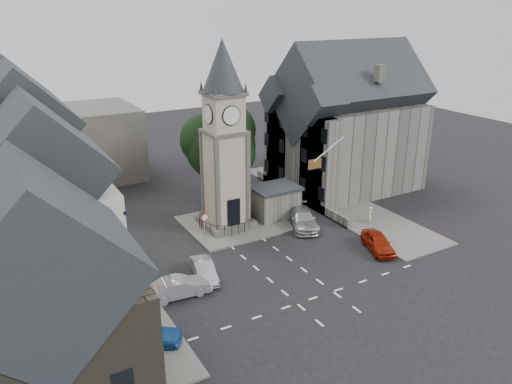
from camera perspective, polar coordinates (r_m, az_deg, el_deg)
ground at (r=38.80m, az=1.95°, el=-8.16°), size 120.00×120.00×0.00m
pavement_west at (r=39.87m, az=-18.51°, el=-8.37°), size 6.00×30.00×0.14m
pavement_east at (r=51.04m, az=8.72°, el=-0.99°), size 6.00×26.00×0.14m
central_island at (r=45.65m, az=-1.73°, el=-3.41°), size 10.00×8.00×0.16m
road_markings at (r=34.91m, az=6.80°, el=-11.88°), size 20.00×8.00×0.01m
clock_tower at (r=42.33m, az=-3.64°, el=6.15°), size 4.86×4.86×16.25m
stone_shelter at (r=46.20m, az=2.15°, el=-1.14°), size 4.30×3.30×3.08m
town_tree at (r=47.83m, az=-4.14°, el=6.43°), size 7.20×7.20×10.80m
warning_sign_post at (r=40.88m, az=-5.87°, el=-3.52°), size 0.70×0.19×2.85m
terrace_pink at (r=46.49m, az=-25.67°, el=3.49°), size 8.10×7.60×12.80m
terrace_cream at (r=38.84m, az=-24.52°, el=0.56°), size 8.10×7.60×12.80m
terrace_tudor at (r=31.52m, az=-22.72°, el=-4.45°), size 8.10×7.60×12.00m
building_sw_stone at (r=23.92m, az=-22.84°, el=-15.15°), size 8.60×7.60×10.40m
backdrop_west at (r=58.99m, az=-23.06°, el=4.57°), size 20.00×10.00×8.00m
east_building at (r=53.58m, az=10.13°, el=6.93°), size 14.40×11.40×12.60m
east_boundary_wall at (r=50.81m, az=4.86°, el=-0.46°), size 0.40×16.00×0.90m
flagpole at (r=43.49m, az=8.30°, el=4.85°), size 3.68×0.10×2.74m
car_west_blue at (r=30.84m, az=-12.35°, el=-15.63°), size 4.31×3.44×1.38m
car_west_silver at (r=34.84m, az=-8.77°, el=-10.70°), size 4.39×1.77×1.42m
car_west_grey at (r=37.12m, az=-16.08°, el=-9.27°), size 5.18×2.95×1.36m
car_island_silver at (r=36.74m, az=-5.97°, el=-8.88°), size 2.12×4.15×1.30m
car_island_east at (r=44.76m, az=5.35°, el=-3.05°), size 4.02×5.68×1.53m
car_east_red at (r=41.58m, az=13.76°, el=-5.61°), size 3.03×4.51×1.43m
pedestrian at (r=46.28m, az=12.85°, el=-2.62°), size 0.70×0.68×1.62m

